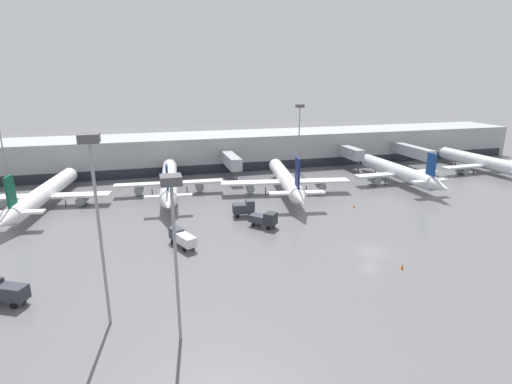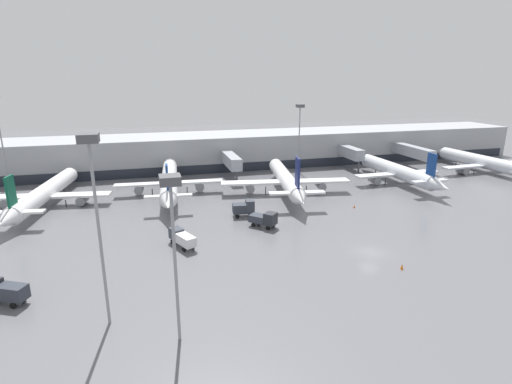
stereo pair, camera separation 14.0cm
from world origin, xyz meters
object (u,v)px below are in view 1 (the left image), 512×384
parked_jet_4 (169,180)px  traffic_cone_1 (402,266)px  service_truck_0 (4,291)px  service_truck_1 (182,238)px  parked_jet_3 (397,171)px  traffic_cone_2 (421,173)px  apron_light_mast_4 (173,211)px  apron_light_mast_1 (94,179)px  service_truck_2 (264,219)px  service_truck_3 (244,208)px  parked_jet_1 (44,193)px  parked_jet_0 (286,180)px  traffic_cone_0 (354,206)px  parked_jet_2 (485,163)px  apron_light_mast_6 (300,119)px

parked_jet_4 → traffic_cone_1: 51.08m
service_truck_0 → service_truck_1: 22.83m
parked_jet_3 → traffic_cone_2: bearing=-64.5°
parked_jet_4 → apron_light_mast_4: (-2.39, -50.23, 9.91)m
service_truck_1 → service_truck_0: bearing=92.8°
parked_jet_3 → apron_light_mast_1: 74.40m
service_truck_2 → traffic_cone_2: bearing=73.0°
service_truck_0 → service_truck_1: service_truck_0 is taller
service_truck_0 → service_truck_3: service_truck_3 is taller
parked_jet_3 → service_truck_0: parked_jet_3 is taller
service_truck_3 → apron_light_mast_4: 37.18m
parked_jet_3 → parked_jet_4: bearing=83.7°
apron_light_mast_4 → parked_jet_1: bearing=113.8°
parked_jet_0 → service_truck_0: bearing=135.5°
traffic_cone_0 → service_truck_1: bearing=-164.1°
parked_jet_0 → apron_light_mast_4: apron_light_mast_4 is taller
parked_jet_0 → parked_jet_2: parked_jet_0 is taller
service_truck_0 → traffic_cone_0: bearing=-132.8°
traffic_cone_0 → apron_light_mast_4: (-35.80, -31.37, 12.65)m
traffic_cone_0 → apron_light_mast_6: 33.98m
parked_jet_0 → service_truck_2: bearing=159.7°
service_truck_2 → apron_light_mast_4: size_ratio=0.29×
service_truck_2 → apron_light_mast_4: apron_light_mast_4 is taller
parked_jet_0 → apron_light_mast_1: (-32.99, -39.41, 12.01)m
parked_jet_1 → traffic_cone_0: size_ratio=63.32×
traffic_cone_2 → apron_light_mast_6: 34.18m
traffic_cone_0 → traffic_cone_2: bearing=33.0°
parked_jet_2 → parked_jet_0: bearing=91.5°
service_truck_0 → service_truck_3: 38.50m
service_truck_0 → parked_jet_2: bearing=-132.8°
parked_jet_4 → traffic_cone_0: (33.41, -18.86, -2.75)m
service_truck_0 → apron_light_mast_4: bearing=174.4°
apron_light_mast_1 → apron_light_mast_4: size_ratio=1.20×
apron_light_mast_4 → parked_jet_3: bearing=39.7°
parked_jet_0 → parked_jet_2: size_ratio=0.96×
parked_jet_2 → apron_light_mast_1: size_ratio=1.87×
parked_jet_2 → apron_light_mast_6: bearing=70.3°
traffic_cone_2 → apron_light_mast_4: (-65.55, -50.69, 12.55)m
parked_jet_3 → traffic_cone_1: parked_jet_3 is taller
parked_jet_2 → apron_light_mast_1: (-90.02, -44.27, 12.56)m
parked_jet_2 → service_truck_2: (-67.08, -22.55, -1.13)m
parked_jet_3 → service_truck_3: bearing=106.9°
parked_jet_0 → service_truck_3: 16.76m
parked_jet_1 → parked_jet_3: parked_jet_3 is taller
parked_jet_0 → service_truck_0: 54.99m
parked_jet_0 → service_truck_3: bearing=143.3°
traffic_cone_2 → parked_jet_3: bearing=-153.7°
service_truck_2 → service_truck_1: bearing=-115.8°
parked_jet_4 → service_truck_1: 28.41m
parked_jet_0 → apron_light_mast_6: (10.12, 18.54, 10.74)m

